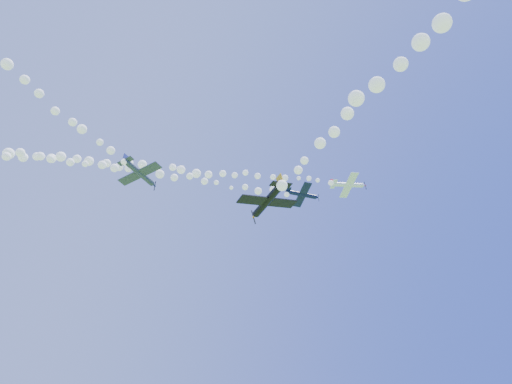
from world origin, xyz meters
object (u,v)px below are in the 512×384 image
plane_navy (302,194)px  plane_black (268,201)px  plane_grey (140,173)px  plane_white (349,185)px

plane_navy → plane_black: bearing=-124.5°
plane_navy → plane_grey: size_ratio=0.91×
plane_navy → plane_black: plane_navy is taller
plane_white → plane_grey: plane_white is taller
plane_navy → plane_grey: (-28.19, 5.27, -3.78)m
plane_navy → plane_black: (-15.05, -11.19, -14.51)m
plane_white → plane_grey: size_ratio=0.98×
plane_navy → plane_black: 23.71m
plane_grey → plane_black: 23.63m
plane_grey → plane_navy: bearing=-37.9°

